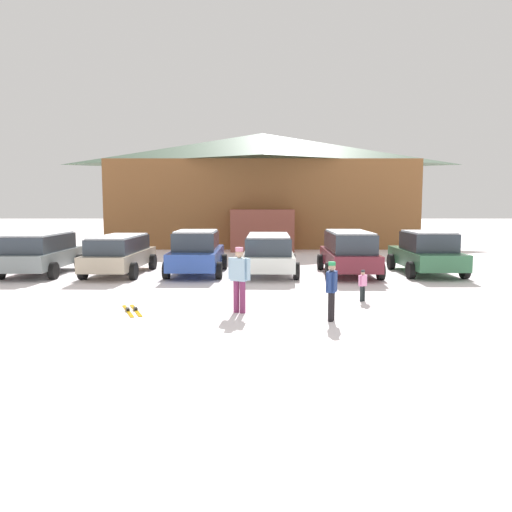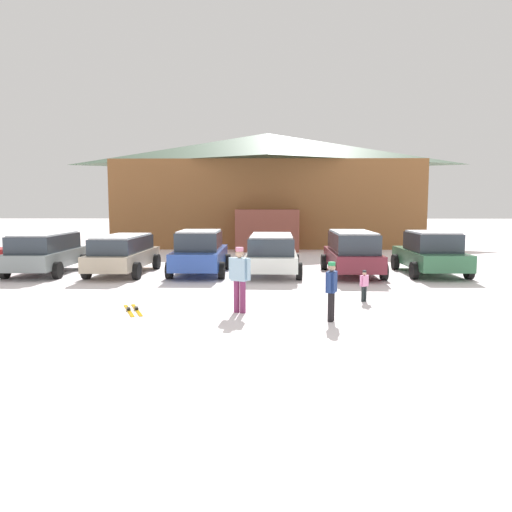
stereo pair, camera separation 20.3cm
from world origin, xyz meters
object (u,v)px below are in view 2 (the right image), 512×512
Objects in this scene: parked_grey_wagon at (46,252)px; parked_white_suv at (272,252)px; ski_lodge at (267,188)px; skier_teen_in_navy_coat at (331,288)px; parked_maroon_van at (352,251)px; pair_of_skis at (133,310)px; parked_green_coupe at (431,253)px; skier_adult_in_blue_parka at (240,276)px; parked_blue_hatchback at (200,252)px; parked_beige_suv at (123,253)px; skier_child_in_pink_snowsuit at (364,284)px.

parked_white_suv is at bearing 0.47° from parked_grey_wagon.
parked_white_suv is at bearing -89.58° from ski_lodge.
skier_teen_in_navy_coat is at bearing -37.27° from parked_grey_wagon.
parked_maroon_van is at bearing -0.31° from parked_grey_wagon.
skier_teen_in_navy_coat is 5.15m from pair_of_skis.
parked_maroon_van reaches higher than parked_green_coupe.
parked_blue_hatchback is at bearing 105.33° from skier_adult_in_blue_parka.
skier_adult_in_blue_parka reaches higher than parked_beige_suv.
ski_lodge is 15.61m from parked_blue_hatchback.
parked_blue_hatchback is at bearing 0.72° from parked_beige_suv.
parked_grey_wagon is at bearing 154.76° from skier_child_in_pink_snowsuit.
skier_adult_in_blue_parka is at bearing -156.79° from skier_child_in_pink_snowsuit.
parked_white_suv is at bearing 114.97° from skier_child_in_pink_snowsuit.
parked_beige_suv is at bearing -179.28° from parked_blue_hatchback.
skier_adult_in_blue_parka is (-3.44, -1.47, 0.44)m from skier_child_in_pink_snowsuit.
skier_adult_in_blue_parka is at bearing -120.67° from parked_maroon_van.
parked_grey_wagon is at bearing -179.45° from parked_blue_hatchback.
skier_teen_in_navy_coat is at bearing -122.05° from parked_green_coupe.
skier_child_in_pink_snowsuit is (11.39, -5.37, -0.37)m from parked_grey_wagon.
parked_maroon_van is at bearing -176.92° from parked_green_coupe.
parked_white_suv is (2.80, 0.01, -0.01)m from parked_blue_hatchback.
ski_lodge reaches higher than skier_child_in_pink_snowsuit.
parked_green_coupe is (3.08, 0.17, -0.07)m from parked_maroon_van.
parked_white_suv is (0.11, -15.08, -2.93)m from ski_lodge.
parked_blue_hatchback is 7.62m from skier_child_in_pink_snowsuit.
skier_teen_in_navy_coat is at bearing -117.79° from skier_child_in_pink_snowsuit.
skier_teen_in_navy_coat is (1.40, -22.88, -2.99)m from ski_lodge.
ski_lodge is 20.95m from skier_child_in_pink_snowsuit.
parked_white_suv is 3.21× the size of pair_of_skis.
skier_adult_in_blue_parka reaches higher than pair_of_skis.
ski_lodge is 15.36m from parked_white_suv.
ski_lodge reaches higher than parked_beige_suv.
parked_green_coupe is 6.59m from skier_child_in_pink_snowsuit.
pair_of_skis is (-3.58, -21.82, -3.76)m from ski_lodge.
skier_child_in_pink_snowsuit is 0.59× the size of pair_of_skis.
skier_child_in_pink_snowsuit is at bearing 62.21° from skier_teen_in_navy_coat.
parked_grey_wagon is at bearing 139.27° from skier_adult_in_blue_parka.
parked_beige_suv is 3.34× the size of skier_teen_in_navy_coat.
parked_blue_hatchback reaches higher than skier_adult_in_blue_parka.
parked_white_suv is 3.43× the size of skier_teen_in_navy_coat.
parked_grey_wagon reaches higher than parked_white_suv.
parked_white_suv is (5.80, 0.05, 0.02)m from parked_beige_suv.
parked_white_suv is 3.12m from parked_maroon_van.
parked_beige_suv is at bearing 125.51° from skier_adult_in_blue_parka.
parked_beige_suv is at bearing -179.61° from parked_green_coupe.
parked_beige_suv is at bearing 107.55° from pair_of_skis.
ski_lodge is 23.11m from skier_teen_in_navy_coat.
parked_blue_hatchback is at bearing 82.45° from pair_of_skis.
parked_maroon_van reaches higher than skier_child_in_pink_snowsuit.
parked_green_coupe is at bearing 0.39° from parked_grey_wagon.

